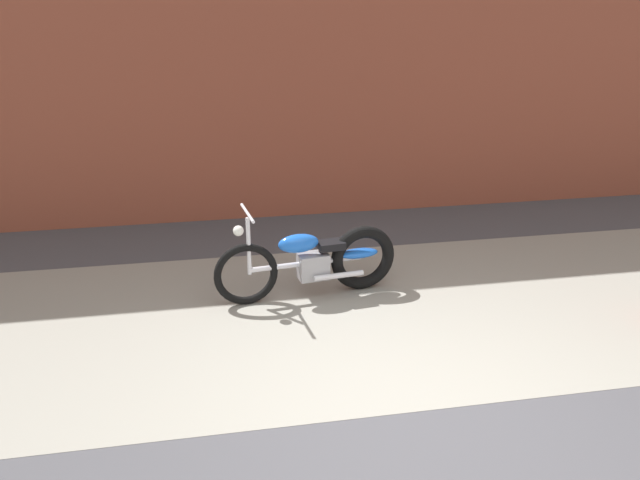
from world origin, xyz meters
TOP-DOWN VIEW (x-y plane):
  - ground_plane at (0.00, 0.00)m, footprint 80.00×80.00m
  - sidewalk_slab at (0.00, 1.75)m, footprint 36.00×3.50m
  - brick_building_wall at (0.00, 5.20)m, footprint 36.00×0.50m
  - motorcycle_blue at (-0.26, 2.26)m, footprint 2.00×0.58m

SIDE VIEW (x-z plane):
  - ground_plane at x=0.00m, z-range 0.00..0.00m
  - sidewalk_slab at x=0.00m, z-range 0.00..0.01m
  - motorcycle_blue at x=-0.26m, z-range -0.12..0.91m
  - brick_building_wall at x=0.00m, z-range 0.00..4.80m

